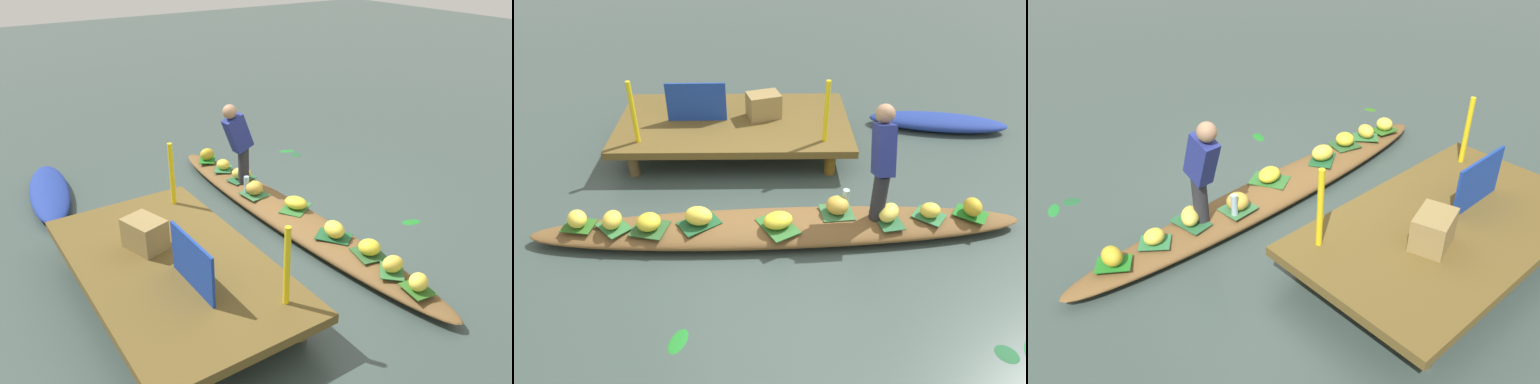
{
  "view_description": "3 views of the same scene",
  "coord_description": "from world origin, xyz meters",
  "views": [
    {
      "loc": [
        -4.86,
        3.74,
        3.5
      ],
      "look_at": [
        0.2,
        0.39,
        0.49
      ],
      "focal_mm": 36.51,
      "sensor_mm": 36.0,
      "label": 1
    },
    {
      "loc": [
        -0.15,
        -3.97,
        3.38
      ],
      "look_at": [
        -0.1,
        0.38,
        0.31
      ],
      "focal_mm": 32.98,
      "sensor_mm": 36.0,
      "label": 2
    },
    {
      "loc": [
        3.5,
        4.1,
        3.53
      ],
      "look_at": [
        0.23,
        0.44,
        0.4
      ],
      "focal_mm": 37.27,
      "sensor_mm": 36.0,
      "label": 3
    }
  ],
  "objects": [
    {
      "name": "drifting_plant_2",
      "position": [
        2.1,
        -1.53,
        0.0
      ],
      "size": [
        0.23,
        0.31,
        0.01
      ],
      "primitive_type": "ellipsoid",
      "rotation": [
        0.0,
        0.0,
        1.15
      ],
      "color": "#207E30",
      "rests_on": "ground"
    },
    {
      "name": "banana_bunch_8",
      "position": [
        1.64,
        0.05,
        0.28
      ],
      "size": [
        0.27,
        0.24,
        0.16
      ],
      "primitive_type": "ellipsoid",
      "rotation": [
        0.0,
        0.0,
        0.26
      ],
      "color": "yellow",
      "rests_on": "vendor_boat"
    },
    {
      "name": "vendor_person",
      "position": [
        1.05,
        0.13,
        0.9
      ],
      "size": [
        0.2,
        0.46,
        1.23
      ],
      "color": "#28282D",
      "rests_on": "vendor_boat"
    },
    {
      "name": "leaf_mat_1",
      "position": [
        0.64,
        0.13,
        0.21
      ],
      "size": [
        0.38,
        0.35,
        0.01
      ],
      "primitive_type": "cube",
      "rotation": [
        0.0,
        0.0,
        0.09
      ],
      "color": "#376F3E",
      "rests_on": "vendor_boat"
    },
    {
      "name": "drifting_plant_3",
      "position": [
        1.87,
        -1.56,
        0.0
      ],
      "size": [
        0.27,
        0.27,
        0.01
      ],
      "primitive_type": "ellipsoid",
      "rotation": [
        0.0,
        0.0,
        2.38
      ],
      "color": "#205A32",
      "rests_on": "ground"
    },
    {
      "name": "leaf_mat_3",
      "position": [
        -0.86,
        -0.04,
        0.21
      ],
      "size": [
        0.5,
        0.47,
        0.01
      ],
      "primitive_type": "cube",
      "rotation": [
        0.0,
        0.0,
        0.6
      ],
      "color": "#1D562E",
      "rests_on": "vendor_boat"
    },
    {
      "name": "drifting_plant_0",
      "position": [
        -0.91,
        -1.4,
        0.0
      ],
      "size": [
        0.22,
        0.3,
        0.01
      ],
      "primitive_type": "ellipsoid",
      "rotation": [
        0.0,
        0.0,
        1.26
      ],
      "color": "#1F7B27",
      "rests_on": "ground"
    },
    {
      "name": "produce_crate",
      "position": [
        -0.16,
        2.07,
        0.6
      ],
      "size": [
        0.51,
        0.44,
        0.34
      ],
      "primitive_type": "cube",
      "rotation": [
        0.0,
        0.0,
        0.3
      ],
      "color": "olive",
      "rests_on": "dock_platform"
    },
    {
      "name": "leaf_mat_0",
      "position": [
        2.11,
        0.08,
        0.21
      ],
      "size": [
        0.41,
        0.39,
        0.01
      ],
      "primitive_type": "cube",
      "rotation": [
        0.0,
        0.0,
        2.55
      ],
      "color": "#207722",
      "rests_on": "vendor_boat"
    },
    {
      "name": "vendor_boat",
      "position": [
        0.0,
        0.0,
        0.1
      ],
      "size": [
        5.38,
        0.9,
        0.2
      ],
      "primitive_type": "ellipsoid",
      "rotation": [
        0.0,
        0.0,
        0.04
      ],
      "color": "brown",
      "rests_on": "ground"
    },
    {
      "name": "banana_bunch_4",
      "position": [
        1.18,
        0.01,
        0.29
      ],
      "size": [
        0.33,
        0.35,
        0.18
      ],
      "primitive_type": "ellipsoid",
      "rotation": [
        0.0,
        0.0,
        0.95
      ],
      "color": "#E9D351",
      "rests_on": "vendor_boat"
    },
    {
      "name": "leaf_mat_2",
      "position": [
        -0.02,
        -0.1,
        0.21
      ],
      "size": [
        0.49,
        0.54,
        0.01
      ],
      "primitive_type": "cube",
      "rotation": [
        0.0,
        0.0,
        2.1
      ],
      "color": "#306D2E",
      "rests_on": "vendor_boat"
    },
    {
      "name": "water_bottle",
      "position": [
        0.74,
        0.2,
        0.33
      ],
      "size": [
        0.07,
        0.07,
        0.25
      ],
      "primitive_type": "cylinder",
      "color": "#A7CAD4",
      "rests_on": "vendor_boat"
    },
    {
      "name": "banana_bunch_3",
      "position": [
        -0.86,
        -0.04,
        0.31
      ],
      "size": [
        0.33,
        0.27,
        0.2
      ],
      "primitive_type": "ellipsoid",
      "rotation": [
        0.0,
        0.0,
        6.12
      ],
      "color": "yellow",
      "rests_on": "vendor_boat"
    },
    {
      "name": "drifting_plant_1",
      "position": [
        -2.91,
        -0.95,
        0.0
      ],
      "size": [
        0.19,
        0.23,
        0.01
      ],
      "primitive_type": "ellipsoid",
      "rotation": [
        0.0,
        0.0,
        1.99
      ],
      "color": "#32771A",
      "rests_on": "ground"
    },
    {
      "name": "banana_bunch_1",
      "position": [
        0.64,
        0.13,
        0.3
      ],
      "size": [
        0.35,
        0.35,
        0.2
      ],
      "primitive_type": "ellipsoid",
      "rotation": [
        0.0,
        0.0,
        2.39
      ],
      "color": "gold",
      "rests_on": "vendor_boat"
    },
    {
      "name": "banana_bunch_0",
      "position": [
        2.11,
        0.08,
        0.3
      ],
      "size": [
        0.19,
        0.24,
        0.19
      ],
      "primitive_type": "ellipsoid",
      "rotation": [
        0.0,
        0.0,
        1.57
      ],
      "color": "gold",
      "rests_on": "vendor_boat"
    },
    {
      "name": "banana_bunch_2",
      "position": [
        -0.02,
        -0.1,
        0.29
      ],
      "size": [
        0.38,
        0.33,
        0.16
      ],
      "primitive_type": "ellipsoid",
      "rotation": [
        0.0,
        0.0,
        0.35
      ],
      "color": "yellow",
      "rests_on": "vendor_boat"
    },
    {
      "name": "banana_bunch_6",
      "position": [
        -1.37,
        -0.12,
        0.29
      ],
      "size": [
        0.35,
        0.35,
        0.18
      ],
      "primitive_type": "ellipsoid",
      "rotation": [
        0.0,
        0.0,
        0.66
      ],
      "color": "yellow",
      "rests_on": "vendor_boat"
    },
    {
      "name": "canal_water",
      "position": [
        0.0,
        0.0,
        0.0
      ],
      "size": [
        40.0,
        40.0,
        0.0
      ],
      "primitive_type": "plane",
      "color": "#384844",
      "rests_on": "ground"
    },
    {
      "name": "banana_bunch_5",
      "position": [
        -1.76,
        -0.09,
        0.3
      ],
      "size": [
        0.22,
        0.26,
        0.18
      ],
      "primitive_type": "ellipsoid",
      "rotation": [
        0.0,
        0.0,
        1.47
      ],
      "color": "yellow",
      "rests_on": "vendor_boat"
    },
    {
      "name": "leaf_mat_5",
      "position": [
        -1.76,
        -0.09,
        0.21
      ],
      "size": [
        0.42,
        0.42,
        0.01
      ],
      "primitive_type": "cube",
      "rotation": [
        0.0,
        0.0,
        2.36
      ],
      "color": "#33733A",
      "rests_on": "vendor_boat"
    },
    {
      "name": "market_banner",
      "position": [
        -1.08,
        1.97,
        0.7
      ],
      "size": [
        0.81,
        0.04,
        0.54
      ],
      "primitive_type": "cube",
      "rotation": [
        0.0,
        0.0,
        0.01
      ],
      "color": "#183A9B",
      "rests_on": "dock_platform"
    },
    {
      "name": "leaf_mat_7",
      "position": [
        -2.14,
        -0.07,
        0.21
      ],
      "size": [
        0.35,
        0.3,
        0.01
      ],
      "primitive_type": "cube",
      "rotation": [
        0.0,
        0.0,
        3.0
      ],
      "color": "#306821",
      "rests_on": "vendor_boat"
    },
    {
      "name": "dock_platform",
      "position": [
        -0.58,
        1.97,
        0.37
      ],
      "size": [
        3.2,
        1.8,
        0.43
      ],
      "color": "brown",
      "rests_on": "ground"
    },
    {
      "name": "railing_post_west",
      "position": [
        -1.78,
        1.37,
        0.83
      ],
      "size": [
        0.06,
        0.06,
        0.81
      ],
      "primitive_type": "cylinder",
      "color": "yellow",
      "rests_on": "dock_platform"
    },
    {
      "name": "leaf_mat_4",
      "position": [
        1.18,
        0.01,
        0.21
      ],
      "size": [
        0.32,
        0.45,
        0.01
      ],
      "primitive_type": "cube",
      "rotation": [
        0.0,
        0.0,
        1.74
      ],
      "color": "#296239",
      "rests_on": "vendor_boat"
    },
    {
      "name": "leaf_mat_6",
      "position": [
        -1.37,
        -0.12,
        0.21
      ],
      "size": [
        0.41,
        0.39,
        0.01
      ],
      "primitive_type": "cube",
      "rotation": [
        0.0,
        0.0,
        2.92
      ],
      "color": "#2D5B2C",
      "rests_on": "vendor_boat"
    },
    {
      "name": "banana_bunch_7",
      "position": [
        -2.14,
        -0.07,
        0.3
      ],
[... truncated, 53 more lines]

